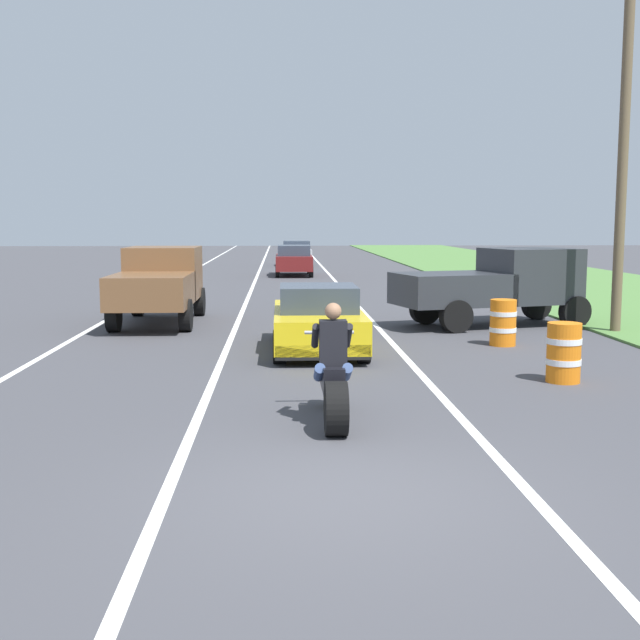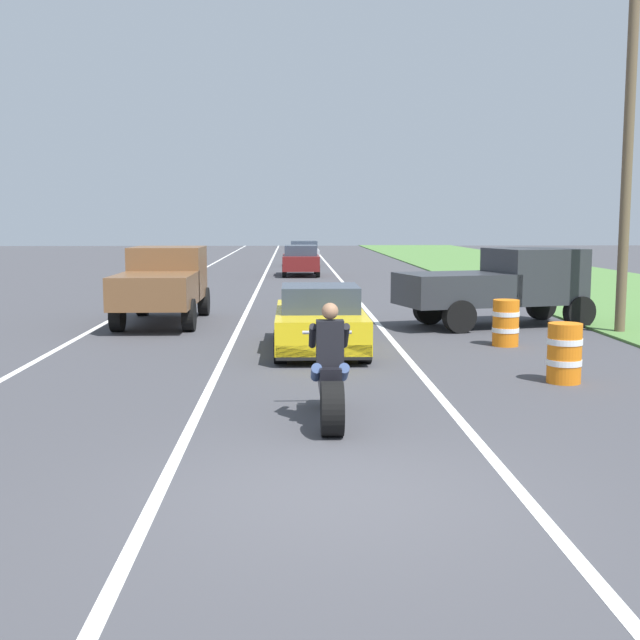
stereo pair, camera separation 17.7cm
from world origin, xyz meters
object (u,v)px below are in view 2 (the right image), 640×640
(construction_barrel_mid, at_px, (506,323))
(distant_car_far_ahead, at_px, (301,260))
(motorcycle_with_rider, at_px, (330,380))
(pickup_truck_right_shoulder_dark_grey, at_px, (502,283))
(distant_car_further_ahead, at_px, (304,253))
(pickup_truck_left_lane_brown, at_px, (163,281))
(sports_car_yellow, at_px, (320,320))
(construction_barrel_nearest, at_px, (564,353))

(construction_barrel_mid, xyz_separation_m, distant_car_far_ahead, (-4.14, 22.61, 0.27))
(motorcycle_with_rider, distance_m, construction_barrel_mid, 7.76)
(pickup_truck_right_shoulder_dark_grey, xyz_separation_m, distant_car_far_ahead, (-4.90, 19.32, -0.33))
(construction_barrel_mid, distance_m, distant_car_further_ahead, 31.66)
(construction_barrel_mid, height_order, distant_car_far_ahead, distant_car_far_ahead)
(distant_car_far_ahead, bearing_deg, pickup_truck_right_shoulder_dark_grey, -75.76)
(pickup_truck_left_lane_brown, height_order, distant_car_far_ahead, pickup_truck_left_lane_brown)
(pickup_truck_left_lane_brown, bearing_deg, sports_car_yellow, -49.57)
(distant_car_far_ahead, bearing_deg, distant_car_further_ahead, 88.05)
(pickup_truck_left_lane_brown, distance_m, pickup_truck_right_shoulder_dark_grey, 8.79)
(distant_car_far_ahead, bearing_deg, pickup_truck_left_lane_brown, -101.79)
(motorcycle_with_rider, bearing_deg, sports_car_yellow, 89.20)
(pickup_truck_right_shoulder_dark_grey, distance_m, distant_car_further_ahead, 28.51)
(construction_barrel_nearest, height_order, distant_car_further_ahead, distant_car_further_ahead)
(motorcycle_with_rider, height_order, construction_barrel_nearest, motorcycle_with_rider)
(pickup_truck_right_shoulder_dark_grey, height_order, distant_car_far_ahead, pickup_truck_right_shoulder_dark_grey)
(motorcycle_with_rider, height_order, distant_car_far_ahead, motorcycle_with_rider)
(construction_barrel_mid, xyz_separation_m, distant_car_further_ahead, (-3.84, 31.43, 0.27))
(pickup_truck_right_shoulder_dark_grey, relative_size, distant_car_far_ahead, 1.29)
(construction_barrel_mid, height_order, distant_car_further_ahead, distant_car_further_ahead)
(sports_car_yellow, distance_m, distant_car_further_ahead, 31.89)
(pickup_truck_right_shoulder_dark_grey, bearing_deg, distant_car_further_ahead, 99.29)
(motorcycle_with_rider, bearing_deg, distant_car_further_ahead, 89.59)
(motorcycle_with_rider, xyz_separation_m, distant_car_further_ahead, (0.27, 38.00, 0.18))
(motorcycle_with_rider, distance_m, pickup_truck_left_lane_brown, 11.45)
(sports_car_yellow, bearing_deg, distant_car_far_ahead, 90.28)
(distant_car_further_ahead, bearing_deg, distant_car_far_ahead, -91.95)
(pickup_truck_left_lane_brown, relative_size, distant_car_further_ahead, 1.20)
(pickup_truck_right_shoulder_dark_grey, bearing_deg, distant_car_far_ahead, 104.24)
(motorcycle_with_rider, height_order, pickup_truck_right_shoulder_dark_grey, pickup_truck_right_shoulder_dark_grey)
(motorcycle_with_rider, relative_size, construction_barrel_mid, 2.21)
(sports_car_yellow, relative_size, pickup_truck_left_lane_brown, 0.90)
(motorcycle_with_rider, distance_m, pickup_truck_right_shoulder_dark_grey, 11.02)
(pickup_truck_left_lane_brown, height_order, pickup_truck_right_shoulder_dark_grey, same)
(motorcycle_with_rider, xyz_separation_m, sports_car_yellow, (0.08, 6.12, 0.04))
(pickup_truck_right_shoulder_dark_grey, bearing_deg, sports_car_yellow, -141.94)
(distant_car_far_ahead, xyz_separation_m, distant_car_further_ahead, (0.30, 8.82, 0.00))
(sports_car_yellow, relative_size, construction_barrel_nearest, 4.30)
(distant_car_far_ahead, distance_m, distant_car_further_ahead, 8.82)
(motorcycle_with_rider, height_order, pickup_truck_left_lane_brown, pickup_truck_left_lane_brown)
(construction_barrel_nearest, bearing_deg, pickup_truck_right_shoulder_dark_grey, 83.37)
(pickup_truck_left_lane_brown, bearing_deg, distant_car_far_ahead, 78.21)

